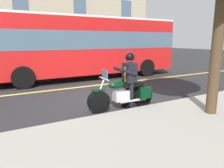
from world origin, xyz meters
TOP-DOWN VIEW (x-y plane):
  - ground_plane at (0.00, 0.00)m, footprint 80.00×80.00m
  - sidewalk_curb at (0.00, 4.50)m, footprint 60.00×5.00m
  - lane_center_stripe at (0.00, -2.00)m, footprint 60.00×0.16m
  - motorcycle_main at (0.13, 1.52)m, footprint 2.22×0.64m
  - rider_main at (-0.06, 1.53)m, footprint 0.63×0.56m
  - bus_far at (-0.73, -4.13)m, footprint 11.05×2.70m

SIDE VIEW (x-z plane):
  - ground_plane at x=0.00m, z-range 0.00..0.00m
  - lane_center_stripe at x=0.00m, z-range 0.00..0.01m
  - sidewalk_curb at x=0.00m, z-range 0.00..0.15m
  - motorcycle_main at x=0.13m, z-range -0.18..1.08m
  - rider_main at x=-0.06m, z-range 0.17..1.91m
  - bus_far at x=-0.73m, z-range 0.22..3.52m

